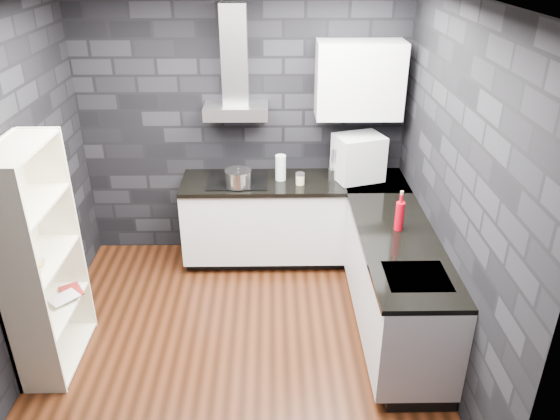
{
  "coord_description": "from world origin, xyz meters",
  "views": [
    {
      "loc": [
        0.29,
        -3.6,
        3.03
      ],
      "look_at": [
        0.35,
        0.45,
        1.0
      ],
      "focal_mm": 35.0,
      "sensor_mm": 36.0,
      "label": 1
    }
  ],
  "objects_px": {
    "appliance_garage": "(358,157)",
    "glass_vase": "(281,168)",
    "red_bottle": "(399,216)",
    "utensil_crock": "(333,174)",
    "bookshelf": "(41,262)",
    "storage_jar": "(300,179)",
    "pot": "(238,179)",
    "fruit_bowl": "(32,267)"
  },
  "relations": [
    {
      "from": "storage_jar",
      "to": "bookshelf",
      "type": "bearing_deg",
      "value": -145.3
    },
    {
      "from": "utensil_crock",
      "to": "bookshelf",
      "type": "xyz_separation_m",
      "value": [
        -2.3,
        -1.47,
        -0.06
      ]
    },
    {
      "from": "red_bottle",
      "to": "utensil_crock",
      "type": "bearing_deg",
      "value": 112.95
    },
    {
      "from": "utensil_crock",
      "to": "fruit_bowl",
      "type": "distance_m",
      "value": 2.8
    },
    {
      "from": "pot",
      "to": "utensil_crock",
      "type": "relative_size",
      "value": 2.03
    },
    {
      "from": "appliance_garage",
      "to": "bookshelf",
      "type": "xyz_separation_m",
      "value": [
        -2.54,
        -1.49,
        -0.22
      ]
    },
    {
      "from": "utensil_crock",
      "to": "appliance_garage",
      "type": "distance_m",
      "value": 0.29
    },
    {
      "from": "appliance_garage",
      "to": "bookshelf",
      "type": "bearing_deg",
      "value": -167.78
    },
    {
      "from": "storage_jar",
      "to": "red_bottle",
      "type": "distance_m",
      "value": 1.19
    },
    {
      "from": "storage_jar",
      "to": "utensil_crock",
      "type": "relative_size",
      "value": 0.85
    },
    {
      "from": "red_bottle",
      "to": "fruit_bowl",
      "type": "relative_size",
      "value": 1.26
    },
    {
      "from": "appliance_garage",
      "to": "fruit_bowl",
      "type": "relative_size",
      "value": 2.3
    },
    {
      "from": "glass_vase",
      "to": "bookshelf",
      "type": "bearing_deg",
      "value": -140.32
    },
    {
      "from": "pot",
      "to": "storage_jar",
      "type": "distance_m",
      "value": 0.59
    },
    {
      "from": "utensil_crock",
      "to": "bookshelf",
      "type": "distance_m",
      "value": 2.73
    },
    {
      "from": "appliance_garage",
      "to": "glass_vase",
      "type": "bearing_deg",
      "value": 162.17
    },
    {
      "from": "pot",
      "to": "red_bottle",
      "type": "xyz_separation_m",
      "value": [
        1.35,
        -0.87,
        0.04
      ]
    },
    {
      "from": "bookshelf",
      "to": "storage_jar",
      "type": "bearing_deg",
      "value": 32.7
    },
    {
      "from": "glass_vase",
      "to": "appliance_garage",
      "type": "xyz_separation_m",
      "value": [
        0.75,
        0.0,
        0.1
      ]
    },
    {
      "from": "pot",
      "to": "red_bottle",
      "type": "bearing_deg",
      "value": -32.81
    },
    {
      "from": "appliance_garage",
      "to": "red_bottle",
      "type": "xyz_separation_m",
      "value": [
        0.19,
        -1.04,
        -0.1
      ]
    },
    {
      "from": "pot",
      "to": "red_bottle",
      "type": "relative_size",
      "value": 1.0
    },
    {
      "from": "storage_jar",
      "to": "red_bottle",
      "type": "height_order",
      "value": "red_bottle"
    },
    {
      "from": "bookshelf",
      "to": "pot",
      "type": "bearing_deg",
      "value": 41.57
    },
    {
      "from": "glass_vase",
      "to": "fruit_bowl",
      "type": "height_order",
      "value": "glass_vase"
    },
    {
      "from": "storage_jar",
      "to": "fruit_bowl",
      "type": "height_order",
      "value": "storage_jar"
    },
    {
      "from": "red_bottle",
      "to": "bookshelf",
      "type": "relative_size",
      "value": 0.13
    },
    {
      "from": "glass_vase",
      "to": "storage_jar",
      "type": "height_order",
      "value": "glass_vase"
    },
    {
      "from": "utensil_crock",
      "to": "fruit_bowl",
      "type": "height_order",
      "value": "utensil_crock"
    },
    {
      "from": "utensil_crock",
      "to": "bookshelf",
      "type": "height_order",
      "value": "bookshelf"
    },
    {
      "from": "pot",
      "to": "glass_vase",
      "type": "height_order",
      "value": "glass_vase"
    },
    {
      "from": "glass_vase",
      "to": "appliance_garage",
      "type": "relative_size",
      "value": 0.57
    },
    {
      "from": "storage_jar",
      "to": "bookshelf",
      "type": "distance_m",
      "value": 2.4
    },
    {
      "from": "pot",
      "to": "storage_jar",
      "type": "height_order",
      "value": "pot"
    },
    {
      "from": "red_bottle",
      "to": "glass_vase",
      "type": "bearing_deg",
      "value": 132.29
    },
    {
      "from": "glass_vase",
      "to": "bookshelf",
      "type": "xyz_separation_m",
      "value": [
        -1.79,
        -1.48,
        -0.13
      ]
    },
    {
      "from": "pot",
      "to": "appliance_garage",
      "type": "xyz_separation_m",
      "value": [
        1.16,
        0.17,
        0.14
      ]
    },
    {
      "from": "appliance_garage",
      "to": "utensil_crock",
      "type": "bearing_deg",
      "value": 166.18
    },
    {
      "from": "pot",
      "to": "bookshelf",
      "type": "bearing_deg",
      "value": -136.43
    },
    {
      "from": "storage_jar",
      "to": "red_bottle",
      "type": "relative_size",
      "value": 0.41
    },
    {
      "from": "storage_jar",
      "to": "pot",
      "type": "bearing_deg",
      "value": -175.18
    },
    {
      "from": "red_bottle",
      "to": "fruit_bowl",
      "type": "height_order",
      "value": "red_bottle"
    }
  ]
}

